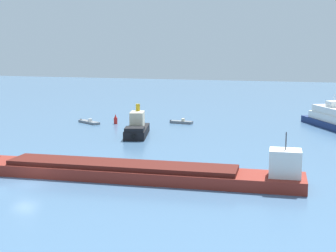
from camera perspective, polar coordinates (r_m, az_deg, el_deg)
ground_plane at (r=52.63m, az=-16.82°, el=-6.83°), size 400.00×400.00×0.00m
cargo_barge at (r=52.64m, az=-3.33°, el=-5.40°), size 37.16×9.61×5.87m
fishing_skiff at (r=94.27m, az=1.63°, el=0.47°), size 4.74×1.53×1.00m
tugboat at (r=80.14m, az=-3.74°, el=-0.23°), size 6.56×11.21×5.21m
small_motorboat at (r=95.80m, az=-9.44°, el=0.47°), size 5.87×4.10×0.96m
channel_buoy_red at (r=94.28m, az=-6.30°, el=0.75°), size 0.70×0.70×1.90m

